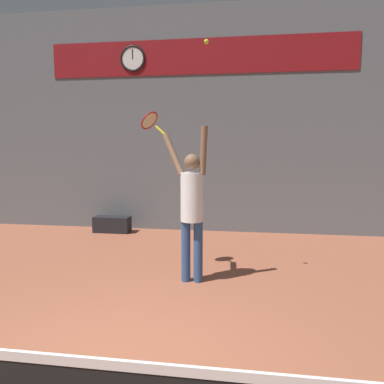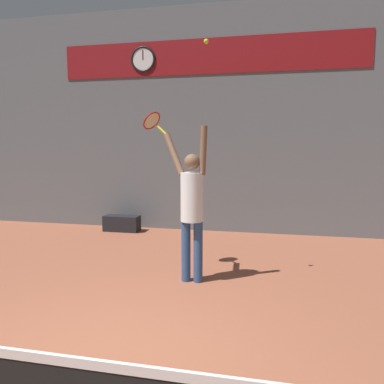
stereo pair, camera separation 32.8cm
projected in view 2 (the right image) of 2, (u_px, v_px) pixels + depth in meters
name	position (u px, v px, depth m)	size (l,w,h in m)	color
back_wall	(208.00, 121.00, 8.37)	(18.00, 0.10, 5.00)	slate
sponsor_banner	(207.00, 56.00, 8.15)	(6.74, 0.02, 0.76)	maroon
scoreboard_clock	(143.00, 59.00, 8.44)	(0.58, 0.05, 0.58)	white
tennis_player	(192.00, 204.00, 5.26)	(0.73, 0.45, 2.21)	#2D4C7F
tennis_racket	(153.00, 122.00, 5.59)	(0.44, 0.37, 0.36)	yellow
tennis_ball	(206.00, 41.00, 4.92)	(0.06, 0.06, 0.06)	#CCDB2D
equipment_bag	(122.00, 223.00, 8.56)	(0.81, 0.33, 0.36)	black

